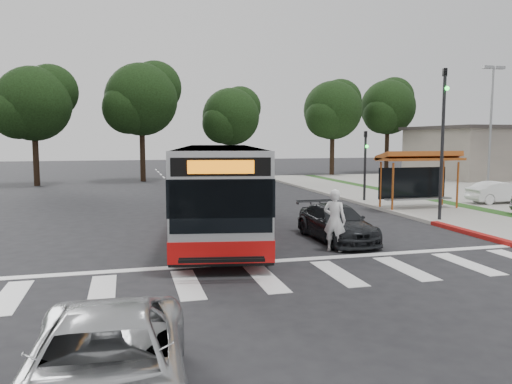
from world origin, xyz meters
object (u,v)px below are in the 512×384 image
object	(u,v)px
dark_sedan	(336,223)
silver_suv_south	(104,370)
transit_bus	(219,190)
pedestrian	(335,220)

from	to	relation	value
dark_sedan	silver_suv_south	world-z (taller)	silver_suv_south
transit_bus	silver_suv_south	xyz separation A→B (m)	(-3.75, -12.25, -0.98)
transit_bus	silver_suv_south	size ratio (longest dim) A/B	2.71
transit_bus	silver_suv_south	distance (m)	12.85
dark_sedan	silver_suv_south	xyz separation A→B (m)	(-7.45, -9.69, 0.02)
dark_sedan	silver_suv_south	distance (m)	12.23
pedestrian	dark_sedan	distance (m)	1.76
pedestrian	silver_suv_south	xyz separation A→B (m)	(-6.70, -8.15, -0.35)
transit_bus	pedestrian	xyz separation A→B (m)	(2.95, -4.10, -0.63)
pedestrian	dark_sedan	bearing A→B (deg)	-74.23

